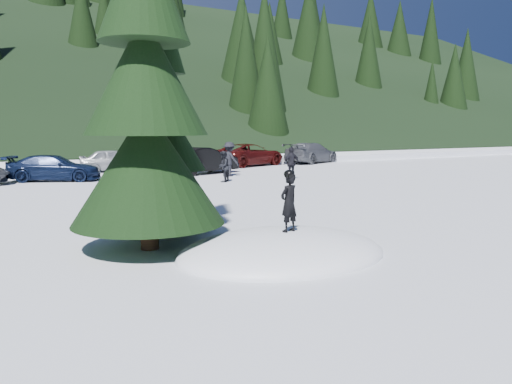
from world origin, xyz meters
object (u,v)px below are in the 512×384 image
spruce_short (169,147)px  adult_1 (291,163)px  spruce_tall (146,91)px  adult_2 (229,159)px  adult_0 (223,166)px  car_3 (54,168)px  child_skier (289,203)px  car_4 (115,160)px  car_7 (311,153)px  car_5 (202,161)px  car_6 (249,155)px

spruce_short → adult_1: bearing=43.2°
spruce_tall → adult_2: size_ratio=4.66×
spruce_short → adult_0: bearing=57.3°
car_3 → adult_0: bearing=-99.9°
spruce_short → child_skier: size_ratio=4.53×
car_4 → car_7: 14.62m
child_skier → car_5: (5.90, 17.61, -0.32)m
adult_1 → adult_2: size_ratio=0.89×
car_6 → car_7: size_ratio=1.05×
adult_0 → car_7: (11.56, 8.64, 0.01)m
adult_1 → car_3: adult_1 is taller
adult_1 → adult_2: (-1.96, 3.04, 0.10)m
car_4 → car_5: (3.91, -3.85, 0.07)m
spruce_short → spruce_tall: bearing=-125.5°
spruce_tall → car_5: size_ratio=1.88×
car_3 → car_5: bearing=-67.4°
spruce_short → car_4: 18.52m
car_4 → car_6: 9.26m
spruce_tall → child_skier: bearing=-39.4°
adult_2 → car_3: adult_2 is taller
spruce_tall → adult_1: spruce_tall is taller
adult_0 → car_5: 4.54m
spruce_tall → car_7: size_ratio=1.65×
adult_0 → adult_1: (3.55, -0.58, 0.07)m
spruce_short → car_3: (-0.63, 14.43, -1.47)m
child_skier → adult_2: bearing=-128.6°
spruce_tall → car_3: size_ratio=1.96×
adult_0 → car_5: (0.86, 4.46, 0.01)m
child_skier → car_5: child_skier is taller
child_skier → adult_2: adult_2 is taller
adult_0 → car_4: bearing=-108.2°
adult_0 → adult_2: (1.59, 2.46, 0.17)m
spruce_short → adult_2: bearing=57.3°
car_3 → adult_1: bearing=-92.8°
spruce_short → adult_0: (6.33, 9.87, -1.35)m
adult_1 → adult_0: bearing=-11.8°
spruce_short → car_7: 25.78m
adult_0 → car_7: bearing=178.4°
car_3 → car_6: 13.75m
car_5 → car_7: bearing=-88.2°
adult_1 → car_3: bearing=-28.5°
child_skier → car_7: bearing=-142.9°
spruce_tall → adult_0: size_ratio=5.74×
car_7 → car_4: bearing=67.7°
spruce_short → adult_2: size_ratio=2.91×
adult_2 → car_4: bearing=19.0°
car_3 → car_6: car_6 is taller
adult_1 → car_7: (8.02, 9.23, -0.06)m
spruce_short → car_5: 16.09m
car_6 → child_skier: bearing=133.7°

